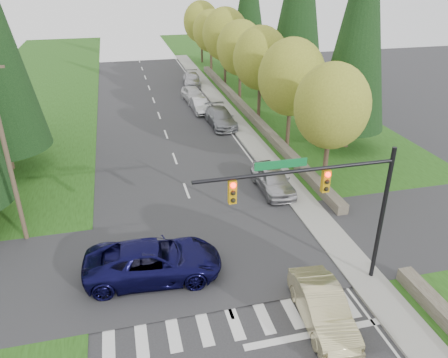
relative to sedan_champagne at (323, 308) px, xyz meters
name	(u,v)px	position (x,y,z in m)	size (l,w,h in m)	color
grass_east	(333,148)	(9.42, 17.64, -0.76)	(14.00, 110.00, 0.06)	#1F4211
cross_street	(210,256)	(-3.58, 5.64, -0.79)	(120.00, 8.00, 0.10)	#28282B
sidewalk_east	(255,145)	(3.32, 19.64, -0.73)	(1.80, 80.00, 0.13)	gray
curb_east	(246,146)	(2.47, 19.64, -0.73)	(0.20, 80.00, 0.13)	gray
stone_wall_north	(247,112)	(5.02, 27.64, -0.44)	(0.70, 40.00, 0.70)	#4C4438
traffic_signal	(328,193)	(0.79, 2.14, 4.19)	(8.70, 0.37, 6.80)	black
utility_pole	(6,153)	(-13.08, 9.64, 4.35)	(1.60, 0.24, 10.00)	#473828
decid_tree_0	(332,106)	(5.62, 11.64, 4.81)	(4.80, 4.80, 8.37)	#38281C
decid_tree_1	(292,77)	(5.72, 18.64, 5.01)	(5.20, 5.20, 8.80)	#38281C
decid_tree_2	(261,58)	(5.52, 25.64, 5.14)	(5.00, 5.00, 8.82)	#38281C
decid_tree_3	(240,48)	(5.62, 32.64, 4.87)	(5.00, 5.00, 8.55)	#38281C
decid_tree_4	(225,34)	(5.72, 39.64, 5.27)	(5.40, 5.40, 9.18)	#38281C
decid_tree_5	(211,31)	(5.52, 46.64, 4.74)	(4.80, 4.80, 8.30)	#38281C
decid_tree_6	(201,22)	(5.62, 53.64, 5.07)	(5.20, 5.20, 8.86)	#38281C
conifer_e_a	(361,22)	(10.42, 17.64, 9.00)	(5.44, 5.44, 17.80)	#38281C
conifer_e_c	(249,0)	(10.42, 45.64, 8.50)	(5.10, 5.10, 16.80)	#38281C
sedan_champagne	(323,308)	(0.00, 0.00, 0.00)	(1.68, 4.80, 1.58)	beige
suv_navy	(153,261)	(-6.55, 4.75, 0.11)	(3.00, 6.51, 1.81)	#0C0B37
parked_car_a	(273,179)	(2.02, 11.82, 0.03)	(1.93, 4.81, 1.64)	#ADACB1
parked_car_b	(221,118)	(1.68, 25.18, -0.01)	(2.20, 5.42, 1.57)	gray
parked_car_c	(200,105)	(0.62, 29.80, -0.10)	(1.46, 4.17, 1.38)	#BCBCC2
parked_car_d	(193,94)	(0.62, 33.64, 0.00)	(1.86, 4.63, 1.58)	silver
parked_car_e	(192,79)	(1.73, 40.64, -0.06)	(2.06, 5.06, 1.47)	#AFAFB5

